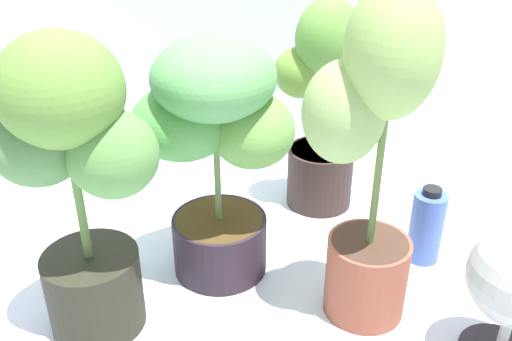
{
  "coord_description": "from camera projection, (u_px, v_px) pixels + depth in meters",
  "views": [
    {
      "loc": [
        -0.08,
        -1.16,
        0.99
      ],
      "look_at": [
        0.1,
        0.08,
        0.31
      ],
      "focal_mm": 39.31,
      "sensor_mm": 36.0,
      "label": 1
    }
  ],
  "objects": [
    {
      "name": "potted_plant_front_right",
      "position": [
        372.0,
        144.0,
        1.22
      ],
      "size": [
        0.31,
        0.27,
        0.82
      ],
      "color": "brown",
      "rests_on": "ground"
    },
    {
      "name": "nutrient_bottle",
      "position": [
        426.0,
        226.0,
        1.57
      ],
      "size": [
        0.09,
        0.09,
        0.23
      ],
      "color": "#4463BA",
      "rests_on": "ground"
    },
    {
      "name": "potted_plant_center",
      "position": [
        215.0,
        138.0,
        1.4
      ],
      "size": [
        0.49,
        0.42,
        0.66
      ],
      "color": "#281D25",
      "rests_on": "ground"
    },
    {
      "name": "potted_plant_back_right",
      "position": [
        320.0,
        106.0,
        1.73
      ],
      "size": [
        0.3,
        0.24,
        0.68
      ],
      "color": "#34241F",
      "rests_on": "ground"
    },
    {
      "name": "potted_plant_front_left",
      "position": [
        75.0,
        170.0,
        1.19
      ],
      "size": [
        0.39,
        0.37,
        0.73
      ],
      "color": "#29271B",
      "rests_on": "ground"
    },
    {
      "name": "ground_plane",
      "position": [
        224.0,
        291.0,
        1.49
      ],
      "size": [
        8.0,
        8.0,
        0.0
      ],
      "primitive_type": "plane",
      "color": "silver",
      "rests_on": "ground"
    }
  ]
}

